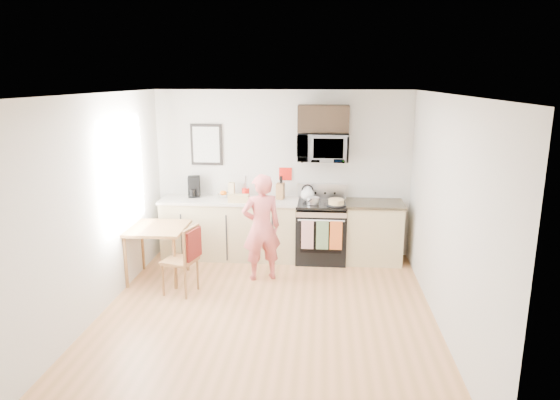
# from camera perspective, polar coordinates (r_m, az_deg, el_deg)

# --- Properties ---
(floor) EXTENTS (4.60, 4.60, 0.00)m
(floor) POSITION_cam_1_polar(r_m,az_deg,el_deg) (6.12, -1.59, -13.12)
(floor) COLOR #AB7542
(floor) RESTS_ON ground
(back_wall) EXTENTS (4.00, 0.04, 2.60)m
(back_wall) POSITION_cam_1_polar(r_m,az_deg,el_deg) (7.89, 0.27, 3.03)
(back_wall) COLOR beige
(back_wall) RESTS_ON floor
(front_wall) EXTENTS (4.00, 0.04, 2.60)m
(front_wall) POSITION_cam_1_polar(r_m,az_deg,el_deg) (3.51, -6.13, -11.02)
(front_wall) COLOR beige
(front_wall) RESTS_ON floor
(left_wall) EXTENTS (0.04, 4.60, 2.60)m
(left_wall) POSITION_cam_1_polar(r_m,az_deg,el_deg) (6.21, -20.33, -0.78)
(left_wall) COLOR beige
(left_wall) RESTS_ON floor
(right_wall) EXTENTS (0.04, 4.60, 2.60)m
(right_wall) POSITION_cam_1_polar(r_m,az_deg,el_deg) (5.78, 18.43, -1.67)
(right_wall) COLOR beige
(right_wall) RESTS_ON floor
(ceiling) EXTENTS (4.00, 4.60, 0.04)m
(ceiling) POSITION_cam_1_polar(r_m,az_deg,el_deg) (5.47, -1.77, 11.99)
(ceiling) COLOR white
(ceiling) RESTS_ON back_wall
(window) EXTENTS (0.06, 1.40, 1.50)m
(window) POSITION_cam_1_polar(r_m,az_deg,el_deg) (6.86, -17.42, 2.89)
(window) COLOR white
(window) RESTS_ON left_wall
(cabinet_left) EXTENTS (2.10, 0.60, 0.90)m
(cabinet_left) POSITION_cam_1_polar(r_m,az_deg,el_deg) (7.91, -5.71, -3.35)
(cabinet_left) COLOR tan
(cabinet_left) RESTS_ON floor
(countertop_left) EXTENTS (2.14, 0.64, 0.04)m
(countertop_left) POSITION_cam_1_polar(r_m,az_deg,el_deg) (7.79, -5.80, -0.04)
(countertop_left) COLOR beige
(countertop_left) RESTS_ON cabinet_left
(cabinet_right) EXTENTS (0.84, 0.60, 0.90)m
(cabinet_right) POSITION_cam_1_polar(r_m,az_deg,el_deg) (7.82, 10.60, -3.74)
(cabinet_right) COLOR tan
(cabinet_right) RESTS_ON floor
(countertop_right) EXTENTS (0.88, 0.64, 0.04)m
(countertop_right) POSITION_cam_1_polar(r_m,az_deg,el_deg) (7.69, 10.75, -0.39)
(countertop_right) COLOR black
(countertop_right) RESTS_ON cabinet_right
(range) EXTENTS (0.76, 0.70, 1.16)m
(range) POSITION_cam_1_polar(r_m,az_deg,el_deg) (7.76, 4.71, -3.78)
(range) COLOR black
(range) RESTS_ON floor
(microwave) EXTENTS (0.76, 0.51, 0.42)m
(microwave) POSITION_cam_1_polar(r_m,az_deg,el_deg) (7.57, 4.92, 6.06)
(microwave) COLOR silver
(microwave) RESTS_ON back_wall
(upper_cabinet) EXTENTS (0.76, 0.35, 0.40)m
(upper_cabinet) POSITION_cam_1_polar(r_m,az_deg,el_deg) (7.57, 4.98, 9.25)
(upper_cabinet) COLOR black
(upper_cabinet) RESTS_ON back_wall
(wall_art) EXTENTS (0.50, 0.04, 0.65)m
(wall_art) POSITION_cam_1_polar(r_m,az_deg,el_deg) (7.98, -8.41, 6.28)
(wall_art) COLOR black
(wall_art) RESTS_ON back_wall
(wall_trivet) EXTENTS (0.20, 0.02, 0.20)m
(wall_trivet) POSITION_cam_1_polar(r_m,az_deg,el_deg) (7.87, 0.62, 3.01)
(wall_trivet) COLOR red
(wall_trivet) RESTS_ON back_wall
(person) EXTENTS (0.64, 0.53, 1.51)m
(person) POSITION_cam_1_polar(r_m,az_deg,el_deg) (6.93, -2.13, -3.14)
(person) COLOR #C63D36
(person) RESTS_ON floor
(dining_table) EXTENTS (0.81, 0.81, 0.76)m
(dining_table) POSITION_cam_1_polar(r_m,az_deg,el_deg) (7.15, -13.94, -3.68)
(dining_table) COLOR brown
(dining_table) RESTS_ON floor
(chair) EXTENTS (0.51, 0.47, 0.92)m
(chair) POSITION_cam_1_polar(r_m,az_deg,el_deg) (6.59, -10.46, -5.76)
(chair) COLOR brown
(chair) RESTS_ON floor
(knife_block) EXTENTS (0.13, 0.17, 0.25)m
(knife_block) POSITION_cam_1_polar(r_m,az_deg,el_deg) (7.74, 0.04, 1.03)
(knife_block) COLOR brown
(knife_block) RESTS_ON countertop_left
(utensil_crock) EXTENTS (0.12, 0.12, 0.35)m
(utensil_crock) POSITION_cam_1_polar(r_m,az_deg,el_deg) (7.83, -3.95, 1.29)
(utensil_crock) COLOR red
(utensil_crock) RESTS_ON countertop_left
(fruit_bowl) EXTENTS (0.26, 0.26, 0.10)m
(fruit_bowl) POSITION_cam_1_polar(r_m,az_deg,el_deg) (7.94, -6.42, 0.63)
(fruit_bowl) COLOR silver
(fruit_bowl) RESTS_ON countertop_left
(milk_carton) EXTENTS (0.09, 0.09, 0.24)m
(milk_carton) POSITION_cam_1_polar(r_m,az_deg,el_deg) (7.87, -5.55, 1.14)
(milk_carton) COLOR #D4AE7F
(milk_carton) RESTS_ON countertop_left
(coffee_maker) EXTENTS (0.22, 0.29, 0.32)m
(coffee_maker) POSITION_cam_1_polar(r_m,az_deg,el_deg) (8.00, -9.81, 1.45)
(coffee_maker) COLOR black
(coffee_maker) RESTS_ON countertop_left
(bread_bag) EXTENTS (0.32, 0.16, 0.11)m
(bread_bag) POSITION_cam_1_polar(r_m,az_deg,el_deg) (7.58, -4.78, 0.19)
(bread_bag) COLOR tan
(bread_bag) RESTS_ON countertop_left
(cake) EXTENTS (0.28, 0.28, 0.09)m
(cake) POSITION_cam_1_polar(r_m,az_deg,el_deg) (7.47, 6.44, -0.27)
(cake) COLOR black
(cake) RESTS_ON range
(kettle) EXTENTS (0.21, 0.21, 0.26)m
(kettle) POSITION_cam_1_polar(r_m,az_deg,el_deg) (7.67, 3.16, 0.70)
(kettle) COLOR silver
(kettle) RESTS_ON range
(pot) EXTENTS (0.20, 0.34, 0.10)m
(pot) POSITION_cam_1_polar(r_m,az_deg,el_deg) (7.52, 3.77, -0.07)
(pot) COLOR silver
(pot) RESTS_ON range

